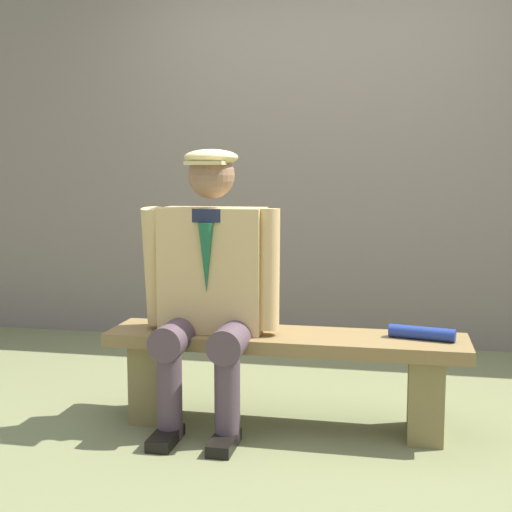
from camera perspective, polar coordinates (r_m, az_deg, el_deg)
ground_plane at (r=3.25m, az=2.37°, el=-13.80°), size 30.00×30.00×0.00m
bench at (r=3.16m, az=2.39°, el=-8.82°), size 1.62×0.36×0.43m
seated_man at (r=3.09m, az=-3.84°, el=-1.92°), size 0.64×0.57×1.25m
rolled_magazine at (r=3.09m, az=13.58°, el=-6.22°), size 0.29×0.11×0.06m
stadium_wall at (r=4.72m, az=5.81°, el=7.55°), size 12.00×0.24×2.41m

